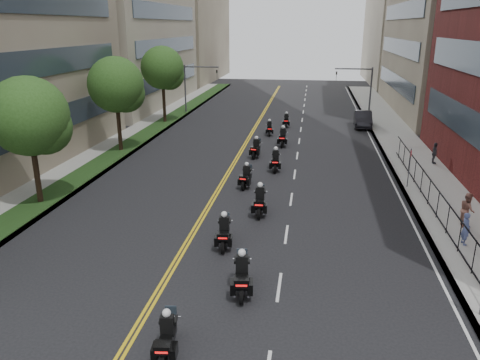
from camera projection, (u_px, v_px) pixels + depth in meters
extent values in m
cube|color=gray|center=(412.00, 159.00, 36.11)|extent=(4.00, 90.00, 0.15)
cube|color=gray|center=(117.00, 148.00, 39.55)|extent=(4.00, 90.00, 0.15)
cube|color=#1B3312|center=(126.00, 147.00, 39.41)|extent=(2.00, 90.00, 0.04)
cube|color=#333F4C|center=(480.00, 141.00, 27.24)|extent=(0.12, 25.80, 1.80)
cube|color=#333F4C|center=(395.00, 81.00, 56.33)|extent=(0.12, 24.08, 1.80)
cube|color=#333F4C|center=(398.00, 47.00, 55.07)|extent=(0.12, 24.08, 1.80)
cube|color=#333F4C|center=(402.00, 11.00, 53.81)|extent=(0.12, 24.08, 1.80)
cube|color=gray|center=(418.00, 6.00, 80.41)|extent=(15.00, 28.00, 26.00)
cube|color=#333F4C|center=(37.00, 126.00, 31.25)|extent=(0.12, 25.80, 1.80)
cube|color=#333F4C|center=(29.00, 65.00, 29.99)|extent=(0.12, 25.80, 1.80)
cube|color=#333F4C|center=(171.00, 78.00, 60.33)|extent=(0.12, 24.08, 1.80)
cube|color=#333F4C|center=(170.00, 45.00, 59.07)|extent=(0.12, 24.08, 1.80)
cube|color=#333F4C|center=(168.00, 12.00, 57.82)|extent=(0.12, 24.08, 1.80)
cube|color=#796A58|center=(174.00, 8.00, 86.65)|extent=(16.00, 28.00, 26.00)
cube|color=black|center=(444.00, 199.00, 23.57)|extent=(0.05, 28.00, 0.05)
cube|color=black|center=(441.00, 222.00, 23.98)|extent=(0.05, 28.00, 0.05)
cylinder|color=#322116|center=(35.00, 164.00, 26.50)|extent=(0.32, 0.32, 4.83)
sphere|color=#264D19|center=(29.00, 116.00, 25.63)|extent=(4.40, 4.40, 4.40)
sphere|color=#264D19|center=(44.00, 127.00, 26.14)|extent=(3.08, 3.08, 3.08)
cylinder|color=#322116|center=(119.00, 121.00, 37.72)|extent=(0.32, 0.32, 5.11)
sphere|color=#264D19|center=(116.00, 85.00, 36.80)|extent=(4.40, 4.40, 4.40)
sphere|color=#264D19|center=(126.00, 93.00, 37.32)|extent=(3.08, 3.08, 3.08)
cylinder|color=#322116|center=(164.00, 98.00, 48.93)|extent=(0.32, 0.32, 5.39)
sphere|color=#264D19|center=(162.00, 68.00, 47.96)|extent=(4.40, 4.40, 4.40)
sphere|color=#264D19|center=(169.00, 75.00, 48.49)|extent=(3.08, 3.08, 3.08)
cylinder|color=#3F3F44|center=(370.00, 93.00, 51.42)|extent=(0.18, 0.18, 5.60)
cylinder|color=#3F3F44|center=(354.00, 69.00, 50.88)|extent=(4.00, 0.14, 0.14)
imported|color=black|center=(336.00, 76.00, 51.39)|extent=(0.16, 0.20, 1.00)
cylinder|color=#3F3F44|center=(185.00, 90.00, 54.43)|extent=(0.18, 0.18, 5.60)
cylinder|color=#3F3F44|center=(201.00, 67.00, 53.32)|extent=(4.00, 0.14, 0.14)
imported|color=black|center=(217.00, 74.00, 53.32)|extent=(0.16, 0.20, 1.00)
cylinder|color=black|center=(172.00, 330.00, 15.47)|extent=(0.21, 0.66, 0.64)
cube|color=black|center=(168.00, 338.00, 14.66)|extent=(0.55, 1.32, 0.38)
cube|color=silver|center=(168.00, 343.00, 14.78)|extent=(0.42, 0.56, 0.28)
cube|color=black|center=(163.00, 348.00, 13.87)|extent=(0.54, 0.45, 0.30)
cube|color=red|center=(161.00, 353.00, 13.69)|extent=(0.38, 0.07, 0.07)
cube|color=black|center=(167.00, 324.00, 14.56)|extent=(0.45, 0.31, 0.59)
sphere|color=silver|center=(166.00, 313.00, 14.44)|extent=(0.27, 0.27, 0.27)
cylinder|color=black|center=(242.00, 295.00, 17.41)|extent=(0.24, 0.74, 0.72)
cylinder|color=black|center=(242.00, 272.00, 19.02)|extent=(0.24, 0.74, 0.72)
cube|color=black|center=(242.00, 276.00, 18.12)|extent=(0.64, 1.49, 0.43)
cube|color=silver|center=(242.00, 281.00, 18.25)|extent=(0.48, 0.64, 0.32)
cube|color=black|center=(242.00, 282.00, 17.23)|extent=(0.61, 0.52, 0.34)
cube|color=red|center=(241.00, 286.00, 17.03)|extent=(0.43, 0.09, 0.07)
cube|color=black|center=(242.00, 263.00, 18.00)|extent=(0.50, 0.36, 0.66)
sphere|color=silver|center=(242.00, 253.00, 17.87)|extent=(0.31, 0.31, 0.31)
cylinder|color=black|center=(223.00, 246.00, 21.28)|extent=(0.22, 0.70, 0.69)
cylinder|color=black|center=(225.00, 231.00, 22.81)|extent=(0.22, 0.70, 0.69)
cube|color=black|center=(224.00, 233.00, 21.95)|extent=(0.58, 1.41, 0.41)
cube|color=silver|center=(224.00, 237.00, 22.08)|extent=(0.45, 0.60, 0.30)
cube|color=black|center=(223.00, 236.00, 21.11)|extent=(0.57, 0.48, 0.32)
cube|color=red|center=(223.00, 238.00, 20.91)|extent=(0.41, 0.08, 0.07)
cube|color=black|center=(224.00, 223.00, 21.84)|extent=(0.47, 0.33, 0.63)
sphere|color=silver|center=(224.00, 214.00, 21.72)|extent=(0.29, 0.29, 0.29)
cylinder|color=black|center=(259.00, 213.00, 25.02)|extent=(0.19, 0.73, 0.72)
cylinder|color=black|center=(261.00, 202.00, 26.63)|extent=(0.19, 0.73, 0.72)
cube|color=black|center=(260.00, 202.00, 25.73)|extent=(0.53, 1.46, 0.43)
cube|color=silver|center=(260.00, 206.00, 25.86)|extent=(0.44, 0.61, 0.32)
cube|color=black|center=(259.00, 203.00, 24.85)|extent=(0.58, 0.48, 0.34)
cube|color=red|center=(259.00, 205.00, 24.64)|extent=(0.43, 0.06, 0.07)
cube|color=black|center=(260.00, 193.00, 25.61)|extent=(0.49, 0.33, 0.66)
sphere|color=silver|center=(260.00, 185.00, 25.48)|extent=(0.31, 0.31, 0.31)
cylinder|color=black|center=(243.00, 185.00, 29.44)|extent=(0.20, 0.66, 0.65)
cylinder|color=black|center=(249.00, 178.00, 30.85)|extent=(0.20, 0.66, 0.65)
cube|color=black|center=(246.00, 178.00, 30.06)|extent=(0.53, 1.33, 0.38)
cube|color=silver|center=(247.00, 181.00, 30.17)|extent=(0.42, 0.56, 0.29)
cube|color=black|center=(243.00, 178.00, 29.28)|extent=(0.54, 0.45, 0.31)
cube|color=red|center=(243.00, 179.00, 29.10)|extent=(0.39, 0.07, 0.07)
cube|color=black|center=(247.00, 170.00, 29.95)|extent=(0.45, 0.31, 0.60)
sphere|color=silver|center=(247.00, 164.00, 29.83)|extent=(0.28, 0.28, 0.28)
cylinder|color=black|center=(275.00, 169.00, 32.80)|extent=(0.17, 0.70, 0.70)
cylinder|color=black|center=(276.00, 162.00, 34.35)|extent=(0.17, 0.70, 0.70)
cube|color=black|center=(276.00, 161.00, 33.49)|extent=(0.49, 1.40, 0.41)
cube|color=silver|center=(275.00, 164.00, 33.61)|extent=(0.41, 0.58, 0.31)
cube|color=black|center=(275.00, 161.00, 32.64)|extent=(0.55, 0.45, 0.33)
cube|color=red|center=(275.00, 162.00, 32.44)|extent=(0.41, 0.05, 0.07)
cube|color=black|center=(276.00, 154.00, 33.37)|extent=(0.46, 0.31, 0.64)
sphere|color=silver|center=(276.00, 148.00, 33.25)|extent=(0.30, 0.30, 0.30)
cylinder|color=black|center=(254.00, 155.00, 36.26)|extent=(0.21, 0.68, 0.67)
cylinder|color=black|center=(258.00, 150.00, 37.72)|extent=(0.21, 0.68, 0.67)
cube|color=black|center=(256.00, 149.00, 36.90)|extent=(0.55, 1.37, 0.40)
cube|color=silver|center=(256.00, 152.00, 37.02)|extent=(0.43, 0.58, 0.30)
cube|color=black|center=(254.00, 149.00, 36.10)|extent=(0.55, 0.47, 0.32)
cube|color=red|center=(253.00, 150.00, 35.91)|extent=(0.40, 0.07, 0.07)
cube|color=black|center=(256.00, 143.00, 36.79)|extent=(0.46, 0.32, 0.61)
sphere|color=silver|center=(256.00, 138.00, 36.67)|extent=(0.29, 0.29, 0.29)
cylinder|color=black|center=(282.00, 144.00, 39.60)|extent=(0.16, 0.72, 0.72)
cylinder|color=black|center=(283.00, 139.00, 41.20)|extent=(0.16, 0.72, 0.72)
cube|color=black|center=(283.00, 138.00, 40.31)|extent=(0.46, 1.44, 0.42)
cube|color=silver|center=(283.00, 141.00, 40.43)|extent=(0.41, 0.59, 0.32)
cube|color=black|center=(282.00, 137.00, 39.43)|extent=(0.56, 0.45, 0.34)
cube|color=red|center=(282.00, 138.00, 39.23)|extent=(0.43, 0.04, 0.07)
cube|color=black|center=(283.00, 132.00, 40.19)|extent=(0.47, 0.30, 0.66)
sphere|color=silver|center=(283.00, 127.00, 40.06)|extent=(0.31, 0.31, 0.31)
cylinder|color=black|center=(269.00, 133.00, 43.70)|extent=(0.20, 0.63, 0.61)
cylinder|color=black|center=(269.00, 130.00, 45.08)|extent=(0.20, 0.63, 0.61)
cube|color=black|center=(269.00, 129.00, 44.31)|extent=(0.52, 1.26, 0.36)
cube|color=silver|center=(269.00, 131.00, 44.42)|extent=(0.40, 0.53, 0.27)
cube|color=black|center=(270.00, 128.00, 43.56)|extent=(0.51, 0.43, 0.29)
cube|color=red|center=(270.00, 129.00, 43.38)|extent=(0.36, 0.07, 0.06)
cube|color=black|center=(269.00, 124.00, 44.21)|extent=(0.43, 0.30, 0.56)
sphere|color=silver|center=(269.00, 120.00, 44.10)|extent=(0.26, 0.26, 0.26)
cylinder|color=black|center=(286.00, 125.00, 47.23)|extent=(0.15, 0.63, 0.63)
cylinder|color=black|center=(286.00, 122.00, 48.62)|extent=(0.15, 0.63, 0.63)
cube|color=black|center=(286.00, 121.00, 47.84)|extent=(0.42, 1.26, 0.37)
cube|color=silver|center=(286.00, 123.00, 47.95)|extent=(0.36, 0.52, 0.28)
cube|color=black|center=(286.00, 121.00, 47.08)|extent=(0.49, 0.40, 0.30)
cube|color=red|center=(286.00, 121.00, 46.90)|extent=(0.37, 0.04, 0.06)
cube|color=black|center=(286.00, 117.00, 47.74)|extent=(0.41, 0.27, 0.57)
sphere|color=silver|center=(287.00, 113.00, 47.63)|extent=(0.27, 0.27, 0.27)
imported|color=black|center=(363.00, 119.00, 47.74)|extent=(1.90, 4.93, 1.60)
imported|color=#4C578B|center=(466.00, 229.00, 21.72)|extent=(0.45, 0.62, 1.57)
imported|color=#89584A|center=(467.00, 210.00, 23.70)|extent=(0.72, 0.89, 1.76)
imported|color=#39383F|center=(435.00, 153.00, 34.45)|extent=(0.40, 0.93, 1.58)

